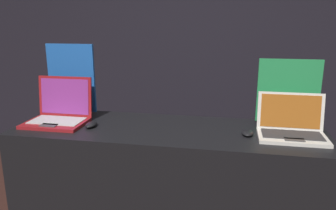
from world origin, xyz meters
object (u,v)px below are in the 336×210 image
promo_stand_front (72,81)px  mouse_back (247,133)px  promo_stand_back (288,95)px  laptop_front (59,112)px  mouse_front (91,125)px  laptop_back (291,127)px

promo_stand_front → mouse_back: 1.24m
mouse_back → promo_stand_back: 0.39m
laptop_front → mouse_front: laptop_front is taller
laptop_front → promo_stand_back: size_ratio=0.89×
mouse_front → mouse_back: 0.96m
laptop_front → mouse_back: size_ratio=3.61×
mouse_front → laptop_front: bearing=166.1°
promo_stand_back → mouse_front: bearing=-167.6°
mouse_back → laptop_front: bearing=178.6°
laptop_back → promo_stand_back: size_ratio=0.89×
promo_stand_front → mouse_back: promo_stand_front is taller
mouse_front → laptop_back: bearing=2.8°
laptop_front → promo_stand_back: 1.47m
laptop_back → promo_stand_back: promo_stand_back is taller
promo_stand_front → laptop_back: promo_stand_front is taller
mouse_front → laptop_back: size_ratio=0.30×
mouse_front → promo_stand_front: size_ratio=0.23×
mouse_front → laptop_back: 1.21m
mouse_front → mouse_back: (0.96, 0.03, -0.00)m
laptop_back → promo_stand_back: bearing=90.0°
laptop_front → laptop_back: size_ratio=1.00×
laptop_front → promo_stand_back: bearing=8.0°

